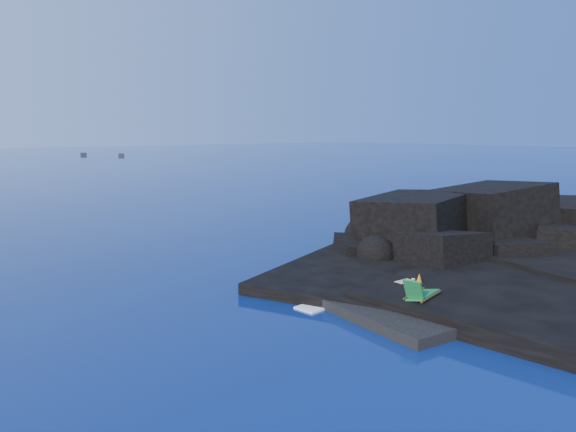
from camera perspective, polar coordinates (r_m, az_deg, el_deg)
name	(u,v)px	position (r m, az deg, el deg)	size (l,w,h in m)	color
ground	(365,331)	(17.83, 7.86, -11.54)	(400.00, 400.00, 0.00)	#04143C
headland	(503,256)	(29.72, 20.97, -3.81)	(24.00, 24.00, 3.60)	black
beach	(440,300)	(21.45, 15.22, -8.25)	(8.50, 6.00, 0.70)	black
surf_foam	(360,274)	(24.59, 7.36, -5.84)	(10.00, 8.00, 0.06)	white
deck_chair	(423,288)	(19.36, 13.54, -7.17)	(1.69, 0.74, 1.16)	#16672E
towel	(404,288)	(21.34, 11.73, -7.17)	(1.85, 0.88, 0.05)	white
sunbather	(404,284)	(21.29, 11.74, -6.75)	(1.76, 0.50, 0.27)	tan
marker_cone	(419,282)	(21.16, 13.17, -6.54)	(0.41, 0.41, 0.63)	#D85C0B
distant_boat_a	(83,155)	(148.35, -20.06, 5.82)	(1.36, 4.36, 0.58)	#26262B
distant_boat_b	(121,156)	(141.90, -16.58, 5.88)	(1.33, 4.28, 0.57)	#25262B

